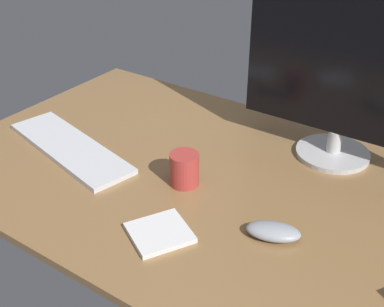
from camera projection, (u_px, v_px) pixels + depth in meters
desk at (215, 184)px, 123.53cm from camera, size 140.00×84.00×2.00cm
monitor at (347, 68)px, 120.80cm from camera, size 51.28×19.18×45.46cm
keyboard at (70, 148)px, 135.28cm from camera, size 45.42×22.44×1.39cm
computer_mouse at (273, 231)px, 104.12cm from camera, size 12.70×9.62×3.01cm
coffee_mug at (184, 169)px, 119.82cm from camera, size 7.05×7.05×8.17cm
notepad at (160, 233)px, 105.16cm from camera, size 15.80×16.04×1.19cm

